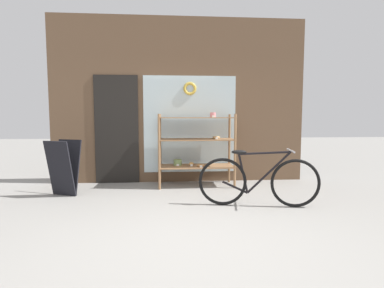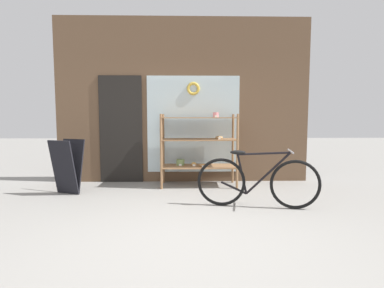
% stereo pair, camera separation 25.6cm
% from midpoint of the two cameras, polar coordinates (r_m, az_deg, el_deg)
% --- Properties ---
extents(ground_plane, '(30.00, 30.00, 0.00)m').
position_cam_midpoint_polar(ground_plane, '(3.46, -2.77, -16.90)').
color(ground_plane, gray).
extents(storefront_facade, '(4.99, 0.13, 3.23)m').
position_cam_midpoint_polar(storefront_facade, '(5.99, -3.98, 7.86)').
color(storefront_facade, brown).
rests_on(storefront_facade, ground_plane).
extents(display_case, '(1.41, 0.56, 1.38)m').
position_cam_midpoint_polar(display_case, '(5.60, -0.55, 0.02)').
color(display_case, '#8E6642').
rests_on(display_case, ground_plane).
extents(bicycle, '(1.72, 0.49, 0.83)m').
position_cam_midpoint_polar(bicycle, '(4.44, 10.85, -6.91)').
color(bicycle, black).
rests_on(bicycle, ground_plane).
extents(sandwich_board, '(0.55, 0.52, 0.91)m').
position_cam_midpoint_polar(sandwich_board, '(5.42, -24.50, -4.15)').
color(sandwich_board, black).
rests_on(sandwich_board, ground_plane).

